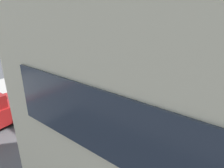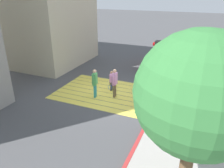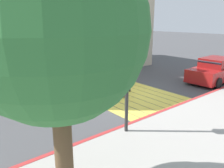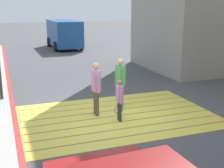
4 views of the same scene
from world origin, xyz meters
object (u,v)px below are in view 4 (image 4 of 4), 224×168
object	(u,v)px
van_down_street	(64,33)
pedestrian_child_with_racket	(120,98)
pedestrian_adult_lead	(120,79)
pedestrian_adult_trailing	(96,85)

from	to	relation	value
van_down_street	pedestrian_child_with_racket	distance (m)	17.66
van_down_street	pedestrian_adult_lead	distance (m)	16.35
van_down_street	pedestrian_child_with_racket	size ratio (longest dim) A/B	3.86
pedestrian_adult_trailing	pedestrian_adult_lead	bearing A→B (deg)	25.24
pedestrian_adult_trailing	pedestrian_child_with_racket	size ratio (longest dim) A/B	1.33
van_down_street	pedestrian_adult_trailing	size ratio (longest dim) A/B	2.90
van_down_street	pedestrian_child_with_racket	xyz separation A→B (m)	(-1.85, -17.56, -0.51)
van_down_street	pedestrian_adult_trailing	world-z (taller)	van_down_street
pedestrian_adult_lead	pedestrian_child_with_racket	xyz separation A→B (m)	(-0.53, -1.26, -0.28)
pedestrian_child_with_racket	pedestrian_adult_trailing	bearing A→B (deg)	125.37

